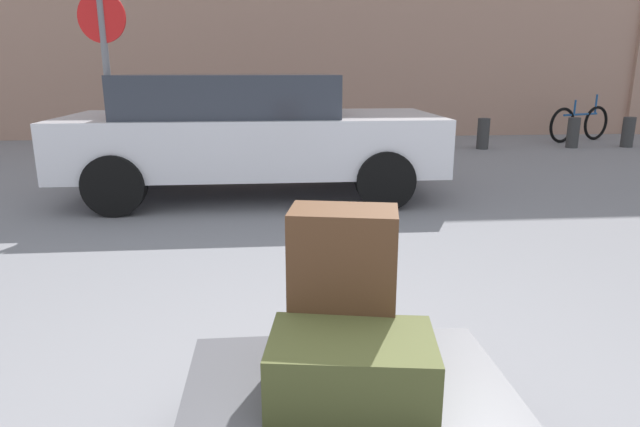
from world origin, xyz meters
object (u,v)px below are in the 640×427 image
suitcase_olive_rear_right (350,368)px  bollard_kerb_mid (483,134)px  parked_car (248,132)px  bicycle_leaning (580,123)px  bollard_corner (628,132)px  bollard_kerb_near (416,134)px  luggage_cart (349,404)px  suitcase_brown_front_right (343,284)px  no_parking_sign (108,78)px  bollard_kerb_far (573,133)px

suitcase_olive_rear_right → bollard_kerb_mid: bollard_kerb_mid is taller
parked_car → bicycle_leaning: 8.06m
suitcase_olive_rear_right → bollard_corner: bollard_corner is taller
bollard_kerb_near → bollard_corner: (4.22, 0.00, 0.00)m
bollard_corner → bicycle_leaning: bearing=117.4°
parked_car → bollard_kerb_near: parked_car is taller
luggage_cart → bollard_corner: bollard_corner is taller
suitcase_olive_rear_right → bicycle_leaning: (6.19, 9.25, -0.09)m
suitcase_brown_front_right → bollard_corner: bearing=61.8°
suitcase_olive_rear_right → luggage_cart: bearing=94.6°
suitcase_brown_front_right → no_parking_sign: no_parking_sign is taller
parked_car → bicycle_leaning: (6.72, 4.44, -0.39)m
parked_car → bicycle_leaning: parked_car is taller
no_parking_sign → bollard_kerb_near: bearing=43.7°
suitcase_olive_rear_right → bicycle_leaning: bicycle_leaning is taller
suitcase_olive_rear_right → suitcase_brown_front_right: 0.36m
parked_car → bollard_kerb_mid: (4.28, 3.52, -0.47)m
luggage_cart → no_parking_sign: bearing=115.0°
suitcase_olive_rear_right → bollard_kerb_near: size_ratio=1.01×
luggage_cart → suitcase_brown_front_right: bearing=88.5°
bollard_corner → no_parking_sign: no_parking_sign is taller
bollard_corner → luggage_cart: bearing=-128.8°
suitcase_olive_rear_right → bollard_kerb_far: 10.01m
luggage_cart → suitcase_brown_front_right: (0.01, 0.25, 0.38)m
bollard_corner → no_parking_sign: 9.59m
bollard_kerb_mid → bollard_kerb_near: bearing=180.0°
bollard_kerb_near → bollard_kerb_mid: same height
bollard_kerb_far → bollard_corner: (1.12, 0.00, 0.00)m
suitcase_brown_front_right → bicycle_leaning: same height
suitcase_olive_rear_right → bollard_kerb_near: bollard_kerb_near is taller
bicycle_leaning → bollard_kerb_mid: size_ratio=2.85×
bollard_kerb_far → bollard_corner: same height
luggage_cart → bollard_kerb_mid: bearing=65.6°
bicycle_leaning → luggage_cart: bearing=-123.9°
suitcase_brown_front_right → bollard_kerb_mid: (3.74, 8.03, -0.36)m
luggage_cart → parked_car: (-0.54, 4.75, 0.49)m
luggage_cart → bollard_corner: (6.66, 8.28, 0.02)m
suitcase_brown_front_right → bollard_kerb_mid: size_ratio=1.07×
luggage_cart → no_parking_sign: 4.68m
luggage_cart → parked_car: bearing=96.4°
suitcase_olive_rear_right → no_parking_sign: no_parking_sign is taller
parked_car → bollard_kerb_near: bearing=49.8°
suitcase_brown_front_right → bollard_kerb_near: suitcase_brown_front_right is taller
bollard_kerb_far → luggage_cart: bearing=-123.8°
parked_car → luggage_cart: bearing=-83.6°
bollard_kerb_near → luggage_cart: bearing=-106.4°
bollard_kerb_near → bollard_corner: same height
bollard_corner → suitcase_olive_rear_right: bearing=-128.6°
bollard_kerb_near → bollard_kerb_far: size_ratio=1.00×
bicycle_leaning → bollard_kerb_near: (-3.74, -0.92, -0.08)m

